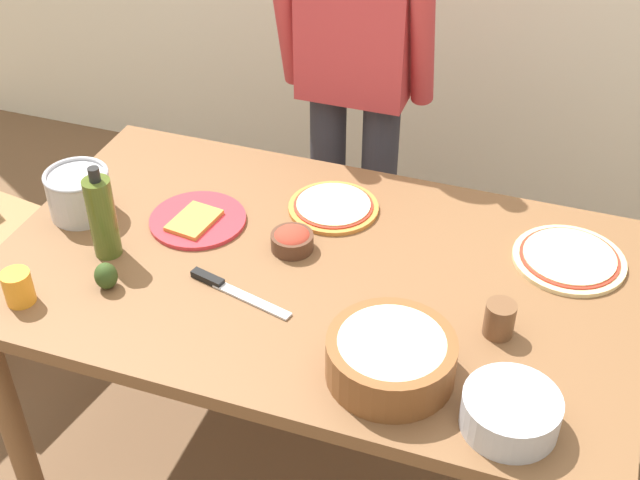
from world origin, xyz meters
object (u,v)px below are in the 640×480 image
(mixing_bowl_steel, at_px, (510,412))
(pizza_cooked_on_tray, at_px, (333,207))
(olive_oil_bottle, at_px, (102,217))
(small_sauce_bowl, at_px, (292,240))
(steel_pot, at_px, (79,193))
(cup_small_brown, at_px, (500,319))
(person_cook, at_px, (356,68))
(dining_table, at_px, (314,295))
(avocado, at_px, (106,276))
(pizza_raw_on_board, at_px, (569,259))
(plate_with_slice, at_px, (197,220))
(chef_knife, at_px, (228,288))
(popcorn_bowl, at_px, (391,354))
(cup_orange, at_px, (18,287))

(mixing_bowl_steel, bearing_deg, pizza_cooked_on_tray, 133.68)
(pizza_cooked_on_tray, bearing_deg, olive_oil_bottle, -142.48)
(mixing_bowl_steel, distance_m, small_sauce_bowl, 0.74)
(olive_oil_bottle, distance_m, steel_pot, 0.21)
(steel_pot, relative_size, cup_small_brown, 2.04)
(person_cook, distance_m, pizza_cooked_on_tray, 0.54)
(pizza_cooked_on_tray, distance_m, olive_oil_bottle, 0.62)
(dining_table, bearing_deg, avocado, -152.19)
(person_cook, relative_size, cup_small_brown, 19.06)
(olive_oil_bottle, xyz_separation_m, cup_small_brown, (0.99, 0.03, -0.07))
(dining_table, height_order, pizza_cooked_on_tray, pizza_cooked_on_tray)
(pizza_cooked_on_tray, bearing_deg, cup_small_brown, -33.71)
(small_sauce_bowl, bearing_deg, cup_small_brown, -14.10)
(dining_table, height_order, pizza_raw_on_board, pizza_raw_on_board)
(plate_with_slice, distance_m, chef_knife, 0.30)
(steel_pot, xyz_separation_m, avocado, (0.22, -0.25, -0.03))
(dining_table, height_order, steel_pot, steel_pot)
(plate_with_slice, bearing_deg, chef_knife, -49.84)
(popcorn_bowl, height_order, olive_oil_bottle, olive_oil_bottle)
(cup_orange, height_order, avocado, cup_orange)
(dining_table, relative_size, olive_oil_bottle, 6.25)
(cup_orange, relative_size, chef_knife, 0.30)
(steel_pot, bearing_deg, person_cook, 53.77)
(pizza_raw_on_board, xyz_separation_m, mixing_bowl_steel, (-0.06, -0.58, 0.03))
(pizza_raw_on_board, height_order, mixing_bowl_steel, mixing_bowl_steel)
(steel_pot, relative_size, avocado, 2.48)
(mixing_bowl_steel, bearing_deg, plate_with_slice, 154.77)
(pizza_raw_on_board, relative_size, plate_with_slice, 1.09)
(olive_oil_bottle, relative_size, cup_orange, 3.01)
(popcorn_bowl, height_order, cup_orange, popcorn_bowl)
(pizza_cooked_on_tray, xyz_separation_m, chef_knife, (-0.13, -0.41, -0.00))
(popcorn_bowl, bearing_deg, pizza_cooked_on_tray, 119.68)
(pizza_raw_on_board, height_order, chef_knife, pizza_raw_on_board)
(mixing_bowl_steel, relative_size, cup_orange, 2.35)
(popcorn_bowl, bearing_deg, small_sauce_bowl, 135.85)
(small_sauce_bowl, relative_size, chef_knife, 0.38)
(chef_knife, bearing_deg, dining_table, 42.34)
(pizza_cooked_on_tray, xyz_separation_m, cup_small_brown, (0.51, -0.34, 0.03))
(plate_with_slice, relative_size, chef_knife, 0.91)
(small_sauce_bowl, height_order, avocado, avocado)
(pizza_raw_on_board, bearing_deg, chef_knife, -153.34)
(person_cook, relative_size, pizza_raw_on_board, 5.72)
(plate_with_slice, xyz_separation_m, cup_orange, (-0.26, -0.43, 0.03))
(popcorn_bowl, distance_m, small_sauce_bowl, 0.50)
(cup_orange, xyz_separation_m, chef_knife, (0.45, 0.20, -0.04))
(pizza_cooked_on_tray, bearing_deg, person_cook, 100.92)
(popcorn_bowl, relative_size, cup_orange, 3.29)
(olive_oil_bottle, distance_m, chef_knife, 0.37)
(popcorn_bowl, height_order, cup_small_brown, popcorn_bowl)
(steel_pot, height_order, cup_small_brown, steel_pot)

